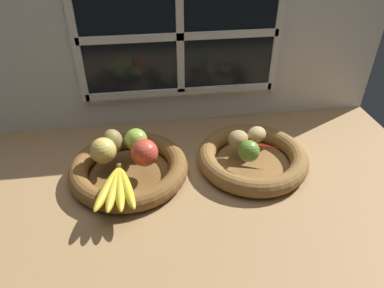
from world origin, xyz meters
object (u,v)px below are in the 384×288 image
(banana_bunch_front, at_px, (117,187))
(potato_oblong, at_px, (238,139))
(apple_green_back, at_px, (136,140))
(fruit_bowl_left, at_px, (129,169))
(pear_brown, at_px, (112,141))
(fruit_bowl_right, at_px, (252,158))
(apple_golden_left, at_px, (103,150))
(lime_near, at_px, (249,151))
(chili_pepper, at_px, (257,146))
(apple_red_right, at_px, (144,153))
(potato_back, at_px, (257,134))

(banana_bunch_front, height_order, potato_oblong, potato_oblong)
(apple_green_back, bearing_deg, potato_oblong, -4.39)
(fruit_bowl_left, bearing_deg, pear_brown, 129.90)
(fruit_bowl_right, height_order, apple_green_back, apple_green_back)
(apple_golden_left, relative_size, apple_green_back, 1.10)
(fruit_bowl_right, xyz_separation_m, potato_oblong, (-0.04, 0.03, 0.05))
(potato_oblong, bearing_deg, pear_brown, 177.09)
(fruit_bowl_right, relative_size, lime_near, 5.36)
(chili_pepper, bearing_deg, banana_bunch_front, -141.21)
(fruit_bowl_left, distance_m, fruit_bowl_right, 0.37)
(apple_green_back, relative_size, lime_near, 1.08)
(chili_pepper, bearing_deg, potato_oblong, 177.04)
(pear_brown, height_order, potato_oblong, pear_brown)
(lime_near, bearing_deg, apple_red_right, 175.47)
(apple_green_back, distance_m, potato_back, 0.36)
(apple_green_back, relative_size, apple_red_right, 0.88)
(fruit_bowl_right, distance_m, apple_golden_left, 0.44)
(apple_green_back, xyz_separation_m, chili_pepper, (0.35, -0.05, -0.02))
(apple_red_right, bearing_deg, apple_green_back, 106.85)
(apple_green_back, bearing_deg, pear_brown, -176.32)
(fruit_bowl_left, xyz_separation_m, potato_oblong, (0.33, 0.03, 0.05))
(apple_green_back, relative_size, potato_oblong, 1.03)
(fruit_bowl_left, height_order, fruit_bowl_right, same)
(pear_brown, xyz_separation_m, potato_back, (0.43, -0.00, -0.01))
(apple_green_back, xyz_separation_m, lime_near, (0.31, -0.10, -0.00))
(fruit_bowl_right, bearing_deg, apple_golden_left, 178.62)
(apple_green_back, bearing_deg, apple_golden_left, -154.03)
(banana_bunch_front, xyz_separation_m, chili_pepper, (0.41, 0.13, -0.00))
(fruit_bowl_right, bearing_deg, chili_pepper, 29.57)
(potato_oblong, relative_size, potato_back, 1.02)
(fruit_bowl_right, xyz_separation_m, banana_bunch_front, (-0.39, -0.12, 0.04))
(fruit_bowl_left, xyz_separation_m, banana_bunch_front, (-0.03, -0.12, 0.04))
(fruit_bowl_right, height_order, apple_golden_left, apple_golden_left)
(apple_red_right, bearing_deg, potato_oblong, 10.59)
(apple_golden_left, bearing_deg, potato_oblong, 3.08)
(apple_golden_left, relative_size, lime_near, 1.19)
(fruit_bowl_right, xyz_separation_m, pear_brown, (-0.41, 0.05, 0.07))
(apple_green_back, bearing_deg, fruit_bowl_right, -9.07)
(banana_bunch_front, bearing_deg, potato_oblong, 23.76)
(apple_green_back, height_order, potato_oblong, apple_green_back)
(pear_brown, height_order, chili_pepper, pear_brown)
(lime_near, bearing_deg, banana_bunch_front, -167.58)
(pear_brown, distance_m, chili_pepper, 0.43)
(apple_golden_left, distance_m, potato_back, 0.46)
(pear_brown, bearing_deg, fruit_bowl_left, -50.10)
(fruit_bowl_left, height_order, potato_oblong, potato_oblong)
(banana_bunch_front, distance_m, chili_pepper, 0.43)
(apple_red_right, height_order, pear_brown, apple_red_right)
(banana_bunch_front, height_order, chili_pepper, banana_bunch_front)
(potato_back, height_order, chili_pepper, potato_back)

